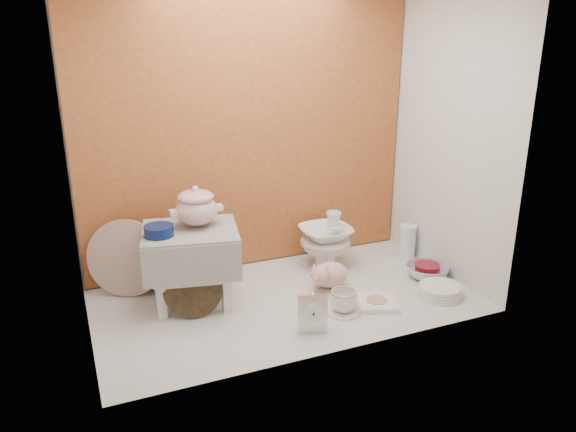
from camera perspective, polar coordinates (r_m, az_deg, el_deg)
name	(u,v)px	position (r m, az deg, el deg)	size (l,w,h in m)	color
ground	(286,299)	(2.74, -0.23, -8.53)	(1.80, 1.80, 0.00)	silver
niche_shell	(271,101)	(2.61, -1.80, 11.65)	(1.86, 1.03, 1.53)	#BB612E
step_stool	(192,267)	(2.67, -9.78, -5.11)	(0.43, 0.37, 0.37)	silver
soup_tureen	(196,206)	(2.60, -9.36, 1.02)	(0.24, 0.24, 0.20)	white
cobalt_bowl	(159,231)	(2.54, -13.06, -1.48)	(0.13, 0.13, 0.05)	#0A1A4C
floral_platter	(126,258)	(2.82, -16.21, -4.16)	(0.38, 0.08, 0.38)	silver
blue_white_vase	(168,264)	(2.88, -12.14, -4.81)	(0.23, 0.23, 0.24)	silver
lacquer_tray	(193,289)	(2.58, -9.69, -7.34)	(0.27, 0.09, 0.27)	black
mantel_clock	(312,312)	(2.43, 2.51, -9.82)	(0.13, 0.04, 0.18)	silver
plush_pig	(330,274)	(2.83, 4.30, -5.95)	(0.24, 0.17, 0.14)	#D9A698
teacup_saucer	(343,311)	(2.63, 5.64, -9.68)	(0.16, 0.16, 0.01)	white
gold_rim_teacup	(343,301)	(2.60, 5.68, -8.61)	(0.13, 0.13, 0.10)	white
lattice_dish	(377,303)	(2.71, 9.04, -8.75)	(0.18, 0.18, 0.03)	white
dinner_plate_stack	(440,291)	(2.85, 15.26, -7.38)	(0.21, 0.21, 0.06)	white
crystal_bowl	(427,272)	(3.03, 14.02, -5.54)	(0.22, 0.22, 0.07)	silver
clear_glass_vase	(407,241)	(3.25, 12.09, -2.56)	(0.09, 0.09, 0.19)	silver
porcelain_tower	(326,240)	(3.03, 3.87, -2.46)	(0.28, 0.28, 0.32)	white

